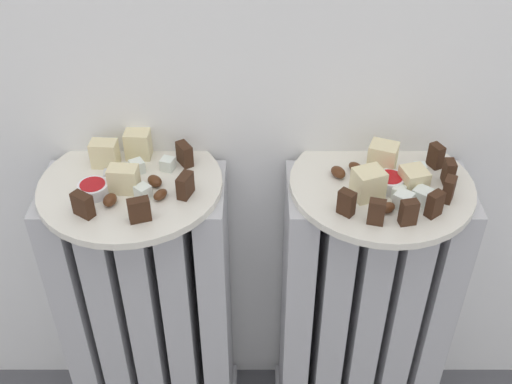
% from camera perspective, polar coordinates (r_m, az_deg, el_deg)
% --- Properties ---
extents(radiator_left, '(0.31, 0.15, 0.59)m').
position_cam_1_polar(radiator_left, '(1.22, -9.57, -10.85)').
color(radiator_left, '#B2B2B7').
rests_on(radiator_left, ground_plane).
extents(radiator_right, '(0.31, 0.15, 0.59)m').
position_cam_1_polar(radiator_right, '(1.21, 9.58, -10.87)').
color(radiator_right, '#B2B2B7').
rests_on(radiator_right, ground_plane).
extents(plate_left, '(0.29, 0.29, 0.01)m').
position_cam_1_polar(plate_left, '(1.01, -11.32, 0.64)').
color(plate_left, silver).
rests_on(plate_left, radiator_left).
extents(plate_right, '(0.29, 0.29, 0.01)m').
position_cam_1_polar(plate_right, '(1.01, 11.32, 0.62)').
color(plate_right, silver).
rests_on(plate_right, radiator_right).
extents(dark_cake_slice_left_0, '(0.04, 0.03, 0.04)m').
position_cam_1_polar(dark_cake_slice_left_0, '(0.95, -15.47, -1.11)').
color(dark_cake_slice_left_0, '#382114').
rests_on(dark_cake_slice_left_0, plate_left).
extents(dark_cake_slice_left_1, '(0.04, 0.03, 0.04)m').
position_cam_1_polar(dark_cake_slice_left_1, '(0.92, -10.58, -1.61)').
color(dark_cake_slice_left_1, '#382114').
rests_on(dark_cake_slice_left_1, plate_left).
extents(dark_cake_slice_left_2, '(0.03, 0.04, 0.04)m').
position_cam_1_polar(dark_cake_slice_left_2, '(0.96, -6.46, 0.61)').
color(dark_cake_slice_left_2, '#382114').
rests_on(dark_cake_slice_left_2, plate_left).
extents(dark_cake_slice_left_3, '(0.03, 0.04, 0.04)m').
position_cam_1_polar(dark_cake_slice_left_3, '(1.03, -6.51, 3.45)').
color(dark_cake_slice_left_3, '#382114').
rests_on(dark_cake_slice_left_3, plate_left).
extents(marble_cake_slice_left_0, '(0.04, 0.04, 0.05)m').
position_cam_1_polar(marble_cake_slice_left_0, '(1.05, -10.66, 4.33)').
color(marble_cake_slice_left_0, beige).
rests_on(marble_cake_slice_left_0, plate_left).
extents(marble_cake_slice_left_1, '(0.05, 0.03, 0.04)m').
position_cam_1_polar(marble_cake_slice_left_1, '(0.98, -11.93, 1.15)').
color(marble_cake_slice_left_1, beige).
rests_on(marble_cake_slice_left_1, plate_left).
extents(marble_cake_slice_left_2, '(0.04, 0.03, 0.04)m').
position_cam_1_polar(marble_cake_slice_left_2, '(1.04, -13.59, 3.43)').
color(marble_cake_slice_left_2, beige).
rests_on(marble_cake_slice_left_2, plate_left).
extents(turkish_delight_left_0, '(0.03, 0.03, 0.02)m').
position_cam_1_polar(turkish_delight_left_0, '(0.97, -10.25, 0.04)').
color(turkish_delight_left_0, white).
rests_on(turkish_delight_left_0, plate_left).
extents(turkish_delight_left_1, '(0.03, 0.03, 0.02)m').
position_cam_1_polar(turkish_delight_left_1, '(1.02, -8.03, 2.54)').
color(turkish_delight_left_1, white).
rests_on(turkish_delight_left_1, plate_left).
extents(turkish_delight_left_2, '(0.03, 0.03, 0.02)m').
position_cam_1_polar(turkish_delight_left_2, '(1.02, -10.76, 2.30)').
color(turkish_delight_left_2, white).
rests_on(turkish_delight_left_2, plate_left).
extents(medjool_date_left_0, '(0.03, 0.03, 0.02)m').
position_cam_1_polar(medjool_date_left_0, '(0.96, -13.15, -0.70)').
color(medjool_date_left_0, '#4C2814').
rests_on(medjool_date_left_0, plate_left).
extents(medjool_date_left_1, '(0.03, 0.03, 0.01)m').
position_cam_1_polar(medjool_date_left_1, '(0.96, -8.70, -0.23)').
color(medjool_date_left_1, '#4C2814').
rests_on(medjool_date_left_1, plate_left).
extents(medjool_date_left_2, '(0.03, 0.03, 0.02)m').
position_cam_1_polar(medjool_date_left_2, '(0.99, -9.19, 1.00)').
color(medjool_date_left_2, '#4C2814').
rests_on(medjool_date_left_2, plate_left).
extents(jam_bowl_left, '(0.05, 0.05, 0.02)m').
position_cam_1_polar(jam_bowl_left, '(0.99, -14.58, 0.31)').
color(jam_bowl_left, white).
rests_on(jam_bowl_left, plate_left).
extents(dark_cake_slice_right_0, '(0.03, 0.03, 0.04)m').
position_cam_1_polar(dark_cake_slice_right_0, '(0.92, 8.23, -0.98)').
color(dark_cake_slice_right_0, '#382114').
rests_on(dark_cake_slice_right_0, plate_right).
extents(dark_cake_slice_right_1, '(0.03, 0.02, 0.04)m').
position_cam_1_polar(dark_cake_slice_right_1, '(0.91, 10.90, -1.81)').
color(dark_cake_slice_right_1, '#382114').
rests_on(dark_cake_slice_right_1, plate_right).
extents(dark_cake_slice_right_2, '(0.03, 0.02, 0.04)m').
position_cam_1_polar(dark_cake_slice_right_2, '(0.92, 13.70, -1.84)').
color(dark_cake_slice_right_2, '#382114').
rests_on(dark_cake_slice_right_2, plate_right).
extents(dark_cake_slice_right_3, '(0.03, 0.03, 0.04)m').
position_cam_1_polar(dark_cake_slice_right_3, '(0.95, 15.94, -1.09)').
color(dark_cake_slice_right_3, '#382114').
rests_on(dark_cake_slice_right_3, plate_right).
extents(dark_cake_slice_right_4, '(0.02, 0.03, 0.04)m').
position_cam_1_polar(dark_cake_slice_right_4, '(0.98, 17.13, 0.20)').
color(dark_cake_slice_right_4, '#382114').
rests_on(dark_cake_slice_right_4, plate_right).
extents(dark_cake_slice_right_5, '(0.02, 0.02, 0.04)m').
position_cam_1_polar(dark_cake_slice_right_5, '(1.02, 17.13, 1.73)').
color(dark_cake_slice_right_5, '#382114').
rests_on(dark_cake_slice_right_5, plate_right).
extents(dark_cake_slice_right_6, '(0.02, 0.03, 0.04)m').
position_cam_1_polar(dark_cake_slice_right_6, '(1.05, 16.05, 3.16)').
color(dark_cake_slice_right_6, '#382114').
rests_on(dark_cake_slice_right_6, plate_right).
extents(marble_cake_slice_right_0, '(0.05, 0.05, 0.05)m').
position_cam_1_polar(marble_cake_slice_right_0, '(1.02, 11.44, 3.03)').
color(marble_cake_slice_right_0, beige).
rests_on(marble_cake_slice_right_0, plate_right).
extents(marble_cake_slice_right_1, '(0.05, 0.05, 0.05)m').
position_cam_1_polar(marble_cake_slice_right_1, '(0.96, 10.17, 0.75)').
color(marble_cake_slice_right_1, beige).
rests_on(marble_cake_slice_right_1, plate_right).
extents(marble_cake_slice_right_2, '(0.05, 0.05, 0.04)m').
position_cam_1_polar(marble_cake_slice_right_2, '(0.99, 14.14, 1.07)').
color(marble_cake_slice_right_2, beige).
rests_on(marble_cake_slice_right_2, plate_right).
extents(turkish_delight_right_0, '(0.03, 0.03, 0.02)m').
position_cam_1_polar(turkish_delight_right_0, '(0.96, 13.26, -0.77)').
color(turkish_delight_right_0, white).
rests_on(turkish_delight_right_0, plate_right).
extents(turkish_delight_right_1, '(0.03, 0.03, 0.02)m').
position_cam_1_polar(turkish_delight_right_1, '(0.97, 14.86, -0.36)').
color(turkish_delight_right_1, white).
rests_on(turkish_delight_right_1, plate_right).
extents(turkish_delight_right_2, '(0.03, 0.03, 0.02)m').
position_cam_1_polar(turkish_delight_right_2, '(0.98, 12.88, -0.05)').
color(turkish_delight_right_2, white).
rests_on(turkish_delight_right_2, plate_right).
extents(turkish_delight_right_3, '(0.02, 0.02, 0.02)m').
position_cam_1_polar(turkish_delight_right_3, '(1.03, 14.66, 2.01)').
color(turkish_delight_right_3, white).
rests_on(turkish_delight_right_3, plate_right).
extents(medjool_date_right_0, '(0.03, 0.02, 0.02)m').
position_cam_1_polar(medjool_date_right_0, '(0.94, 11.89, -1.42)').
color(medjool_date_right_0, '#4C2814').
rests_on(medjool_date_right_0, plate_right).
extents(medjool_date_right_1, '(0.03, 0.03, 0.02)m').
position_cam_1_polar(medjool_date_right_1, '(1.00, 7.48, 1.79)').
color(medjool_date_right_1, '#4C2814').
rests_on(medjool_date_right_1, plate_right).
extents(medjool_date_right_2, '(0.03, 0.03, 0.02)m').
position_cam_1_polar(medjool_date_right_2, '(1.02, 9.09, 2.19)').
color(medjool_date_right_2, '#4C2814').
rests_on(medjool_date_right_2, plate_right).
extents(jam_bowl_right, '(0.05, 0.05, 0.02)m').
position_cam_1_polar(jam_bowl_right, '(0.99, 12.04, 0.93)').
color(jam_bowl_right, white).
rests_on(jam_bowl_right, plate_right).
extents(fork, '(0.03, 0.09, 0.00)m').
position_cam_1_polar(fork, '(1.01, -13.24, 0.95)').
color(fork, silver).
rests_on(fork, plate_left).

